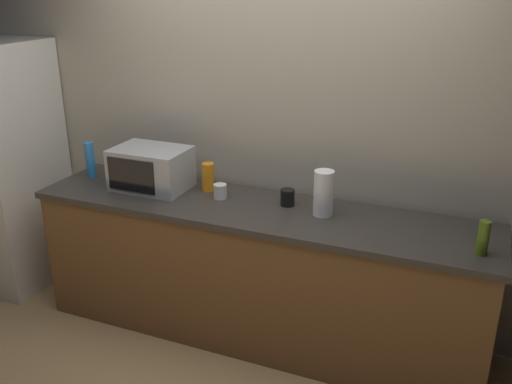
# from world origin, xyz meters

# --- Properties ---
(ground_plane) EXTENTS (8.00, 8.00, 0.00)m
(ground_plane) POSITION_xyz_m (0.00, 0.00, 0.00)
(ground_plane) COLOR tan
(back_wall) EXTENTS (6.40, 0.10, 2.70)m
(back_wall) POSITION_xyz_m (0.00, 0.81, 1.35)
(back_wall) COLOR #B2A893
(back_wall) RESTS_ON ground_plane
(counter_run) EXTENTS (2.84, 0.64, 0.90)m
(counter_run) POSITION_xyz_m (0.00, 0.40, 0.45)
(counter_run) COLOR brown
(counter_run) RESTS_ON ground_plane
(microwave) EXTENTS (0.48, 0.35, 0.27)m
(microwave) POSITION_xyz_m (-0.76, 0.45, 1.04)
(microwave) COLOR #B7BABF
(microwave) RESTS_ON counter_run
(paper_towel_roll) EXTENTS (0.12, 0.12, 0.27)m
(paper_towel_roll) POSITION_xyz_m (0.40, 0.45, 1.04)
(paper_towel_roll) COLOR white
(paper_towel_roll) RESTS_ON counter_run
(bottle_wine) EXTENTS (0.07, 0.07, 0.19)m
(bottle_wine) POSITION_xyz_m (-1.11, 0.50, 1.00)
(bottle_wine) COLOR #1E3F19
(bottle_wine) RESTS_ON counter_run
(bottle_spray_cleaner) EXTENTS (0.06, 0.06, 0.25)m
(bottle_spray_cleaner) POSITION_xyz_m (-1.27, 0.48, 1.02)
(bottle_spray_cleaner) COLOR #338CE5
(bottle_spray_cleaner) RESTS_ON counter_run
(bottle_dish_soap) EXTENTS (0.08, 0.08, 0.18)m
(bottle_dish_soap) POSITION_xyz_m (-0.40, 0.55, 0.99)
(bottle_dish_soap) COLOR orange
(bottle_dish_soap) RESTS_ON counter_run
(bottle_olive_oil) EXTENTS (0.06, 0.06, 0.18)m
(bottle_olive_oil) POSITION_xyz_m (1.28, 0.27, 0.99)
(bottle_olive_oil) COLOR #4C6B19
(bottle_olive_oil) RESTS_ON counter_run
(mug_black) EXTENTS (0.09, 0.09, 0.10)m
(mug_black) POSITION_xyz_m (0.16, 0.51, 0.95)
(mug_black) COLOR black
(mug_black) RESTS_ON counter_run
(mug_white) EXTENTS (0.08, 0.08, 0.09)m
(mug_white) POSITION_xyz_m (-0.27, 0.45, 0.95)
(mug_white) COLOR white
(mug_white) RESTS_ON counter_run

